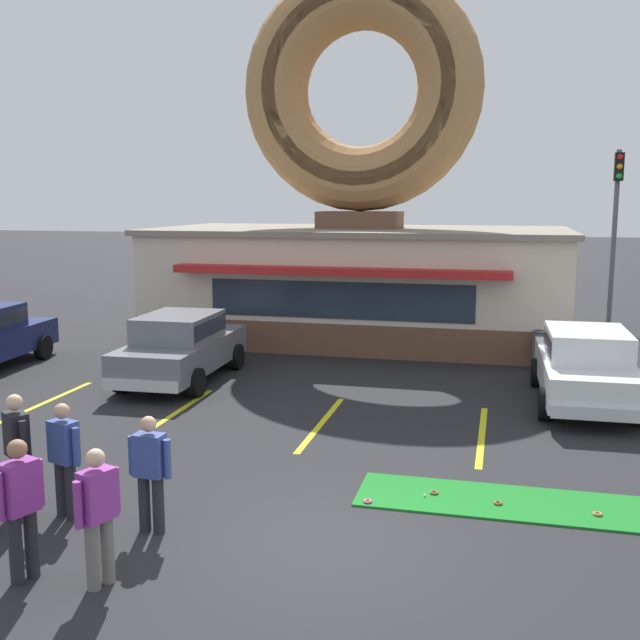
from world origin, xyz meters
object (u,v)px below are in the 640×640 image
golf_ball (425,495)px  pedestrian_leather_jacket_man (150,469)px  pedestrian_hooded_kid (21,503)px  car_grey (181,344)px  traffic_light_pole (616,215)px  trash_bin (543,350)px  pedestrian_crossing_woman (64,455)px  pedestrian_beanie_man (17,448)px  pedestrian_blue_sweater_man (98,511)px  car_white (586,364)px

golf_ball → pedestrian_leather_jacket_man: (-3.30, -1.91, 0.79)m
pedestrian_hooded_kid → car_grey: bearing=103.5°
pedestrian_hooded_kid → traffic_light_pole: 21.33m
pedestrian_leather_jacket_man → trash_bin: (5.32, 10.86, -0.35)m
car_grey → pedestrian_hooded_kid: bearing=-76.5°
car_grey → pedestrian_leather_jacket_man: (3.00, -7.60, -0.03)m
pedestrian_crossing_woman → trash_bin: bearing=58.2°
pedestrian_beanie_man → pedestrian_crossing_woman: size_ratio=1.06×
pedestrian_leather_jacket_man → pedestrian_hooded_kid: bearing=-118.9°
car_grey → pedestrian_beanie_man: (1.01, -7.50, 0.05)m
car_grey → pedestrian_crossing_woman: bearing=-77.3°
trash_bin → traffic_light_pole: 8.07m
pedestrian_blue_sweater_man → pedestrian_beanie_man: (-2.06, 1.48, 0.06)m
pedestrian_blue_sweater_man → pedestrian_crossing_woman: (-1.39, 1.53, -0.00)m
car_white → pedestrian_leather_jacket_man: bearing=-128.0°
car_grey → pedestrian_leather_jacket_man: car_grey is taller
traffic_light_pole → car_white: bearing=-99.8°
car_grey → car_white: 8.99m
pedestrian_crossing_woman → pedestrian_hooded_kid: bearing=-72.9°
car_grey → pedestrian_crossing_woman: car_grey is taller
car_grey → pedestrian_hooded_kid: size_ratio=2.80×
pedestrian_leather_jacket_man → pedestrian_blue_sweater_man: bearing=-87.2°
car_white → pedestrian_blue_sweater_man: size_ratio=2.91×
traffic_light_pole → pedestrian_beanie_man: bearing=-118.8°
car_white → pedestrian_crossing_woman: car_white is taller
pedestrian_beanie_man → trash_bin: size_ratio=1.71×
trash_bin → traffic_light_pole: (2.43, 6.99, 3.21)m
car_white → pedestrian_blue_sweater_man: bearing=-123.2°
pedestrian_blue_sweater_man → car_white: bearing=56.8°
golf_ball → pedestrian_leather_jacket_man: size_ratio=0.03×
pedestrian_leather_jacket_man → golf_ball: bearing=30.1°
pedestrian_beanie_man → golf_ball: bearing=18.9°
trash_bin → car_white: bearing=-78.0°
pedestrian_hooded_kid → pedestrian_crossing_woman: bearing=107.1°
golf_ball → pedestrian_blue_sweater_man: (-3.23, -3.29, 0.82)m
pedestrian_hooded_kid → pedestrian_leather_jacket_man: bearing=61.1°
car_grey → car_white: size_ratio=1.00×
pedestrian_beanie_man → traffic_light_pole: size_ratio=0.29×
pedestrian_leather_jacket_man → trash_bin: size_ratio=1.58×
car_grey → trash_bin: size_ratio=4.72×
golf_ball → traffic_light_pole: (4.45, 15.93, 3.66)m
pedestrian_leather_jacket_man → pedestrian_beanie_man: 2.00m
pedestrian_blue_sweater_man → pedestrian_hooded_kid: 0.89m
pedestrian_leather_jacket_man → pedestrian_beanie_man: pedestrian_beanie_man is taller
pedestrian_leather_jacket_man → pedestrian_crossing_woman: pedestrian_crossing_woman is taller
golf_ball → pedestrian_hooded_kid: 5.41m
car_white → traffic_light_pole: 10.70m
car_grey → trash_bin: 8.94m
pedestrian_blue_sweater_man → pedestrian_leather_jacket_man: bearing=92.8°
golf_ball → pedestrian_crossing_woman: bearing=-159.1°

